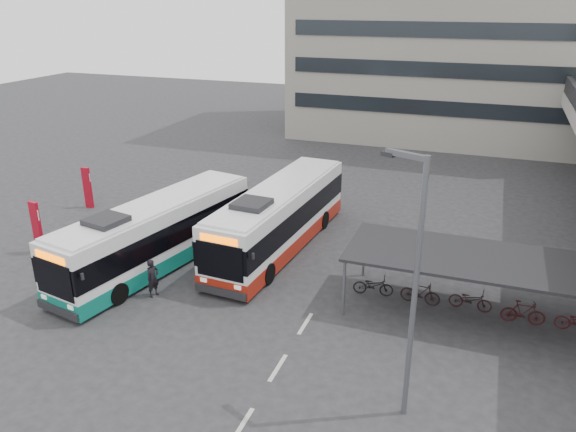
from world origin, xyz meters
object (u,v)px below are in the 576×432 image
(bus_main, at_px, (279,218))
(pedestrian, at_px, (153,278))
(lamp_post, at_px, (413,277))
(bus_teal, at_px, (157,234))

(bus_main, xyz_separation_m, pedestrian, (-3.26, -6.54, -0.77))
(lamp_post, bearing_deg, bus_main, 150.73)
(bus_teal, distance_m, pedestrian, 3.14)
(pedestrian, distance_m, lamp_post, 12.36)
(lamp_post, bearing_deg, pedestrian, -175.09)
(lamp_post, bearing_deg, bus_teal, 176.21)
(pedestrian, xyz_separation_m, lamp_post, (11.19, -3.58, 3.84))
(bus_teal, bearing_deg, pedestrian, -50.85)
(pedestrian, relative_size, lamp_post, 0.21)
(bus_main, xyz_separation_m, lamp_post, (7.93, -10.12, 3.08))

